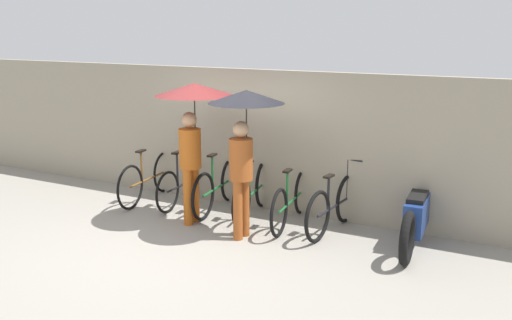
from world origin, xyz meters
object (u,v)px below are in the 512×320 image
Objects in this scene: parked_bicycle_0 at (149,178)px; parked_bicycle_3 at (253,192)px; parked_bicycle_4 at (291,200)px; pedestrian_leading at (193,110)px; parked_bicycle_2 at (218,186)px; parked_bicycle_5 at (333,206)px; motorcycle at (416,217)px; parked_bicycle_1 at (183,183)px; pedestrian_center at (245,122)px.

parked_bicycle_3 is (1.96, 0.05, 0.01)m from parked_bicycle_0.
pedestrian_leading is at bearing 106.43° from parked_bicycle_4.
parked_bicycle_5 is (1.96, -0.07, -0.01)m from parked_bicycle_2.
parked_bicycle_1 is at bearing 85.23° from motorcycle.
parked_bicycle_0 is 2.62m from parked_bicycle_4.
parked_bicycle_2 reaches higher than parked_bicycle_0.
parked_bicycle_1 is 1.96m from parked_bicycle_4.
parked_bicycle_2 is 0.99× the size of parked_bicycle_4.
parked_bicycle_4 is at bearing -96.20° from parked_bicycle_0.
pedestrian_center is (-1.02, -0.73, 1.24)m from parked_bicycle_5.
parked_bicycle_5 is (2.62, -0.07, 0.02)m from parked_bicycle_1.
parked_bicycle_1 is at bearing 83.78° from parked_bicycle_2.
pedestrian_center is at bearing 105.02° from motorcycle.
parked_bicycle_3 is at bearing -95.96° from parked_bicycle_1.
parked_bicycle_5 is at bearing -96.25° from parked_bicycle_1.
parked_bicycle_2 is at bearing -92.93° from parked_bicycle_0.
pedestrian_leading reaches higher than parked_bicycle_1.
parked_bicycle_3 is at bearing 113.20° from pedestrian_center.
parked_bicycle_4 is at bearing -102.90° from parked_bicycle_3.
parked_bicycle_2 is (0.65, 0.01, 0.02)m from parked_bicycle_1.
pedestrian_center is 2.61m from motorcycle.
parked_bicycle_5 is 1.16m from motorcycle.
parked_bicycle_1 is 1.59m from pedestrian_leading.
pedestrian_center is (-0.37, -0.74, 1.25)m from parked_bicycle_4.
parked_bicycle_1 is 0.91× the size of parked_bicycle_4.
motorcycle is (2.18, 0.76, -1.22)m from pedestrian_center.
parked_bicycle_2 is 0.97× the size of parked_bicycle_3.
pedestrian_center is at bearing -137.51° from parked_bicycle_2.
parked_bicycle_4 reaches higher than parked_bicycle_3.
parked_bicycle_1 is 0.65m from parked_bicycle_2.
parked_bicycle_5 is at bearing 87.32° from motorcycle.
parked_bicycle_1 is at bearing 78.59° from parked_bicycle_3.
parked_bicycle_0 is 1.31m from parked_bicycle_2.
motorcycle is (1.81, 0.02, 0.02)m from parked_bicycle_4.
parked_bicycle_3 is 1.47m from pedestrian_center.
pedestrian_leading reaches higher than parked_bicycle_5.
parked_bicycle_2 is at bearing 76.75° from parked_bicycle_3.
parked_bicycle_0 is at bearing 86.81° from parked_bicycle_2.
parked_bicycle_4 is 1.50m from pedestrian_center.
parked_bicycle_5 is at bearing -102.00° from parked_bicycle_3.
parked_bicycle_0 is 1.92m from pedestrian_leading.
parked_bicycle_0 is 1.01× the size of parked_bicycle_4.
parked_bicycle_2 reaches higher than motorcycle.
motorcycle is at bearing -97.69° from parked_bicycle_2.
parked_bicycle_1 is at bearing 81.50° from parked_bicycle_4.
pedestrian_leading is (-0.66, -0.60, 1.28)m from parked_bicycle_3.
parked_bicycle_2 is 3.12m from motorcycle.
parked_bicycle_0 is 2.66m from pedestrian_center.
parked_bicycle_5 is 0.82× the size of pedestrian_leading.
parked_bicycle_4 is (1.31, -0.06, -0.02)m from parked_bicycle_2.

